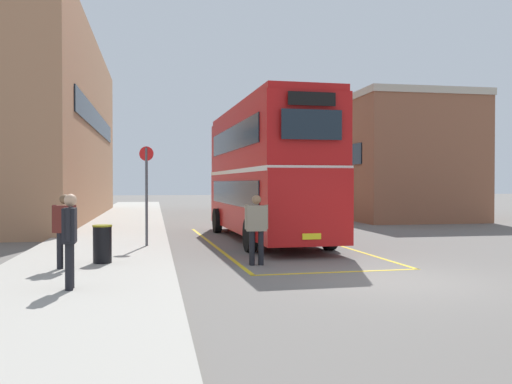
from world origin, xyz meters
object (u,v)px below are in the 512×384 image
litter_bin (102,244)px  double_decker_bus (265,170)px  pedestrian_waiting_far (70,234)px  bus_stop_sign (146,187)px  pedestrian_boarding (256,224)px  pedestrian_waiting_near (64,226)px  single_deck_bus (266,188)px

litter_bin → double_decker_bus: bearing=48.5°
pedestrian_waiting_far → bus_stop_sign: bus_stop_sign is taller
litter_bin → pedestrian_boarding: bearing=-1.4°
double_decker_bus → pedestrian_waiting_near: double_decker_bus is taller
pedestrian_waiting_near → pedestrian_waiting_far: (0.47, -2.47, 0.04)m
litter_bin → bus_stop_sign: (0.99, 3.50, 1.34)m
pedestrian_waiting_far → bus_stop_sign: (1.27, 6.77, 0.80)m
bus_stop_sign → pedestrian_waiting_near: bearing=-112.0°
pedestrian_waiting_far → pedestrian_waiting_near: bearing=100.8°
pedestrian_boarding → bus_stop_sign: (-2.73, 3.60, 0.92)m
double_decker_bus → pedestrian_boarding: 6.25m
single_deck_bus → bus_stop_sign: 24.81m
double_decker_bus → pedestrian_boarding: double_decker_bus is taller
double_decker_bus → pedestrian_waiting_near: bearing=-131.6°
pedestrian_boarding → pedestrian_waiting_near: (-4.47, -0.71, 0.07)m
pedestrian_waiting_near → pedestrian_waiting_far: pedestrian_waiting_far is taller
pedestrian_waiting_near → double_decker_bus: bearing=48.4°
single_deck_bus → bus_stop_sign: bus_stop_sign is taller
double_decker_bus → pedestrian_waiting_near: 8.96m
pedestrian_waiting_far → pedestrian_boarding: bearing=38.4°
double_decker_bus → pedestrian_waiting_far: 10.65m
single_deck_bus → bus_stop_sign: (-8.46, -23.32, 0.30)m
double_decker_bus → litter_bin: bearing=-131.5°
single_deck_bus → pedestrian_boarding: size_ratio=5.00×
bus_stop_sign → pedestrian_waiting_far: bearing=-100.6°
pedestrian_waiting_near → single_deck_bus: bearing=69.7°
double_decker_bus → pedestrian_waiting_near: size_ratio=6.44×
pedestrian_waiting_near → litter_bin: bearing=47.1°
pedestrian_waiting_far → litter_bin: (0.27, 3.27, -0.54)m
single_deck_bus → pedestrian_waiting_far: size_ratio=5.10×
litter_bin → bus_stop_sign: size_ratio=0.30×
pedestrian_waiting_far → double_decker_bus: bearing=59.2°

